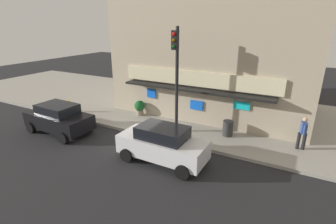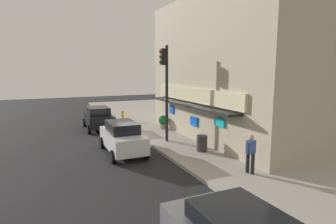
% 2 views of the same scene
% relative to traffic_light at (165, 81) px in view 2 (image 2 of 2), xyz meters
% --- Properties ---
extents(ground_plane, '(63.62, 63.62, 0.00)m').
position_rel_traffic_light_xyz_m(ground_plane, '(-1.76, -1.10, -3.84)').
color(ground_plane, '#232326').
extents(sidewalk, '(42.41, 10.89, 0.17)m').
position_rel_traffic_light_xyz_m(sidewalk, '(-1.76, 4.35, -3.75)').
color(sidewalk, '#A39E93').
rests_on(sidewalk, ground_plane).
extents(corner_building, '(12.65, 7.99, 8.88)m').
position_rel_traffic_light_xyz_m(corner_building, '(0.48, 5.27, 0.77)').
color(corner_building, tan).
rests_on(corner_building, sidewalk).
extents(traffic_light, '(0.32, 0.58, 5.76)m').
position_rel_traffic_light_xyz_m(traffic_light, '(0.00, 0.00, 0.00)').
color(traffic_light, black).
rests_on(traffic_light, sidewalk).
extents(fire_hydrant, '(0.46, 0.22, 0.87)m').
position_rel_traffic_light_xyz_m(fire_hydrant, '(-8.03, -0.47, -3.24)').
color(fire_hydrant, gold).
rests_on(fire_hydrant, sidewalk).
extents(trash_can, '(0.57, 0.57, 0.86)m').
position_rel_traffic_light_xyz_m(trash_can, '(2.77, 0.91, -3.23)').
color(trash_can, '#2D2D2D').
rests_on(trash_can, sidewalk).
extents(pedestrian, '(0.44, 0.54, 1.67)m').
position_rel_traffic_light_xyz_m(pedestrian, '(6.38, 1.05, -2.75)').
color(pedestrian, black).
rests_on(pedestrian, sidewalk).
extents(potted_plant_by_doorway, '(0.70, 0.70, 1.01)m').
position_rel_traffic_light_xyz_m(potted_plant_by_doorway, '(-3.36, 1.33, -3.10)').
color(potted_plant_by_doorway, gray).
rests_on(potted_plant_by_doorway, sidewalk).
extents(parked_car_black, '(4.08, 2.13, 1.71)m').
position_rel_traffic_light_xyz_m(parked_car_black, '(-6.12, -2.90, -2.96)').
color(parked_car_black, black).
rests_on(parked_car_black, ground_plane).
extents(parked_car_white, '(4.13, 1.96, 1.72)m').
position_rel_traffic_light_xyz_m(parked_car_white, '(0.79, -2.91, -2.96)').
color(parked_car_white, silver).
rests_on(parked_car_white, ground_plane).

